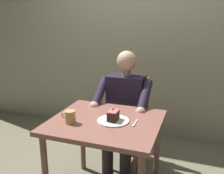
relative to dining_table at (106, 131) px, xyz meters
The scene contains 8 objects.
cafe_rear_panel 1.64m from the dining_table, 90.00° to the right, with size 6.40×0.12×3.00m, color #A7A187.
dining_table is the anchor object (origin of this frame).
chair 0.69m from the dining_table, 90.00° to the right, with size 0.42×0.42×0.91m.
seated_person 0.50m from the dining_table, 90.00° to the right, with size 0.53×0.58×1.21m.
dessert_plate 0.12m from the dining_table, behind, with size 0.25×0.25×0.01m, color white.
cake_slice 0.16m from the dining_table, behind, with size 0.07×0.11×0.10m.
coffee_cup 0.32m from the dining_table, 30.63° to the left, with size 0.12×0.08×0.10m.
dessert_spoon 0.26m from the dining_table, behind, with size 0.03×0.14×0.01m.
Camera 1 is at (-0.67, 1.72, 1.51)m, focal length 40.10 mm.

